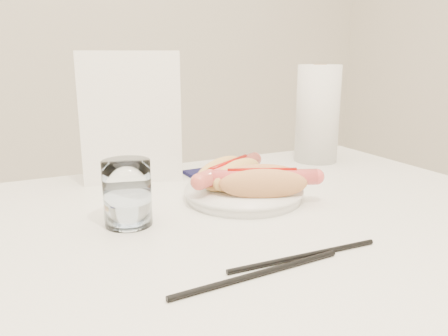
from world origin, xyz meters
name	(u,v)px	position (x,y,z in m)	size (l,w,h in m)	color
table	(206,260)	(0.00, 0.00, 0.69)	(1.20, 0.80, 0.75)	white
plate	(244,195)	(0.11, 0.09, 0.76)	(0.21, 0.21, 0.02)	white
hotdog_left	(229,174)	(0.10, 0.12, 0.79)	(0.18, 0.15, 0.05)	#E8B15D
hotdog_right	(262,182)	(0.13, 0.05, 0.79)	(0.19, 0.13, 0.05)	tan
water_glass	(127,193)	(-0.11, 0.06, 0.80)	(0.07, 0.07, 0.10)	white
chopstick_near	(259,274)	(-0.01, -0.18, 0.75)	(0.01, 0.01, 0.24)	black
chopstick_far	(305,256)	(0.07, -0.16, 0.75)	(0.01, 0.01, 0.22)	black
napkin_box	(130,116)	(-0.03, 0.33, 0.88)	(0.20, 0.11, 0.27)	white
navy_napkin	(226,175)	(0.15, 0.24, 0.75)	(0.14, 0.14, 0.01)	#121238
paper_towel_roll	(318,114)	(0.42, 0.28, 0.87)	(0.10, 0.10, 0.24)	silver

